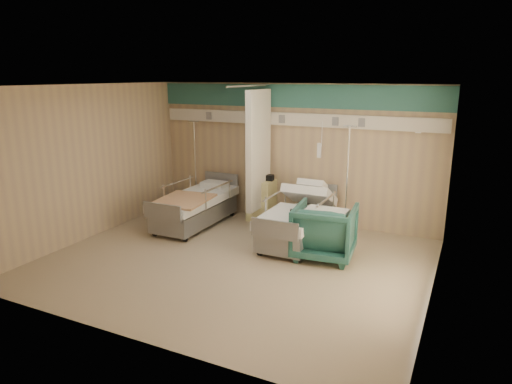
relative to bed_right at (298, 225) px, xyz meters
The scene contains 13 objects.
ground 1.47m from the bed_right, 114.78° to the right, with size 6.00×5.00×0.00m, color gray.
room_walls 1.97m from the bed_right, 121.10° to the right, with size 6.04×5.04×2.82m.
bed_right is the anchor object (origin of this frame).
bed_left 2.20m from the bed_right, behind, with size 1.00×2.16×0.63m, color white, non-canonical shape.
bedside_cabinet 1.46m from the bed_right, 141.95° to the left, with size 0.50×0.48×0.85m, color #CDC680.
visitor_armchair 0.82m from the bed_right, 36.80° to the right, with size 0.97×0.99×0.90m, color #205049.
waffle_blanket 1.02m from the bed_right, 37.24° to the right, with size 0.68×0.60×0.08m, color silver.
iv_stand_right 1.09m from the bed_right, 53.91° to the left, with size 0.37×0.37×2.06m.
iv_stand_left 2.91m from the bed_right, 161.71° to the left, with size 0.36×0.36×2.00m.
call_remote 0.40m from the bed_right, 82.21° to the right, with size 0.19×0.09×0.04m, color black.
tan_blanket 2.23m from the bed_right, 167.89° to the right, with size 0.91×1.14×0.04m, color tan.
toiletry_bag 1.51m from the bed_right, 137.30° to the left, with size 0.22×0.14×0.12m, color black.
white_cup 1.63m from the bed_right, 143.03° to the left, with size 0.08×0.08×0.12m, color white.
Camera 1 is at (3.32, -6.09, 2.96)m, focal length 32.00 mm.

